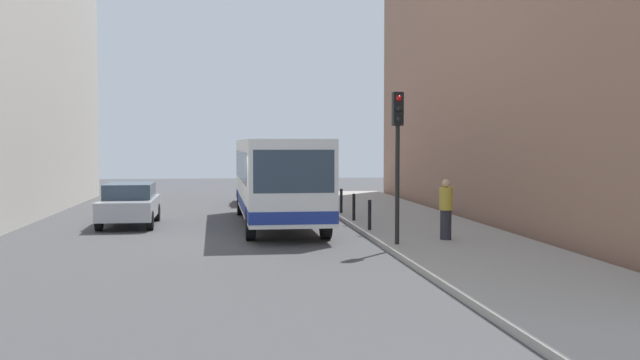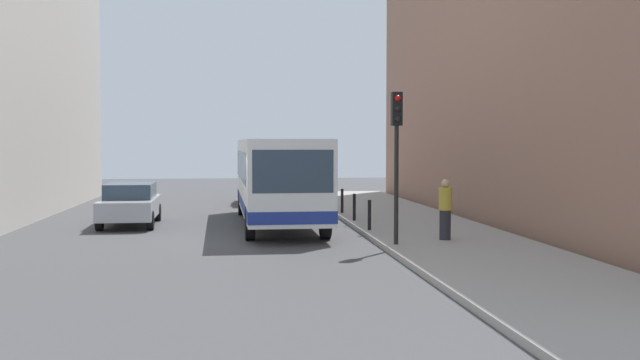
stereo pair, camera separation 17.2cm
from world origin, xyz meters
TOP-DOWN VIEW (x-y plane):
  - ground_plane at (0.00, 0.00)m, footprint 80.00×80.00m
  - sidewalk at (5.40, 0.00)m, footprint 4.40×40.00m
  - building_right at (11.50, 4.00)m, footprint 7.00×32.00m
  - bus at (0.74, 4.02)m, footprint 2.72×11.06m
  - car_beside_bus at (-4.40, 4.51)m, footprint 1.93×4.43m
  - car_behind_bus at (0.48, 13.63)m, footprint 1.94×4.44m
  - traffic_light at (3.55, -2.48)m, footprint 0.28×0.33m
  - bollard_near at (3.45, 0.90)m, footprint 0.11×0.11m
  - bollard_mid at (3.45, 3.81)m, footprint 0.11×0.11m
  - bollard_far at (3.45, 6.72)m, footprint 0.11×0.11m
  - bollard_farthest at (3.45, 9.63)m, footprint 0.11×0.11m
  - pedestrian_near_signal at (5.14, -1.68)m, footprint 0.38×0.38m

SIDE VIEW (x-z plane):
  - ground_plane at x=0.00m, z-range 0.00..0.00m
  - sidewalk at x=5.40m, z-range 0.00..0.15m
  - bollard_near at x=3.45m, z-range 0.15..1.10m
  - bollard_mid at x=3.45m, z-range 0.15..1.10m
  - bollard_far at x=3.45m, z-range 0.15..1.10m
  - bollard_farthest at x=3.45m, z-range 0.15..1.10m
  - car_beside_bus at x=-4.40m, z-range 0.04..1.52m
  - car_behind_bus at x=0.48m, z-range 0.04..1.52m
  - pedestrian_near_signal at x=5.14m, z-range 0.15..1.86m
  - bus at x=0.74m, z-range 0.23..3.23m
  - traffic_light at x=3.55m, z-range 0.96..5.06m
  - building_right at x=11.50m, z-range 0.00..12.09m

